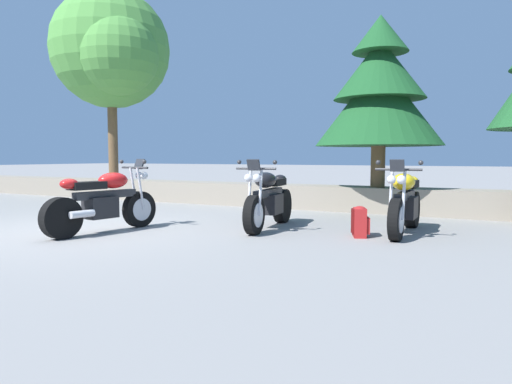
{
  "coord_description": "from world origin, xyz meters",
  "views": [
    {
      "loc": [
        6.01,
        -5.28,
        1.21
      ],
      "look_at": [
        2.7,
        1.2,
        0.65
      ],
      "focal_mm": 31.96,
      "sensor_mm": 36.0,
      "label": 1
    }
  ],
  "objects_px": {
    "pine_tree_mid_left": "(379,91)",
    "motorcycle_black_centre": "(269,200)",
    "motorcycle_yellow_far_right": "(405,203)",
    "motorcycle_red_near_left": "(105,202)",
    "leafy_tree_far_left": "(112,51)",
    "rider_backpack": "(360,221)"
  },
  "relations": [
    {
      "from": "motorcycle_red_near_left",
      "to": "pine_tree_mid_left",
      "type": "distance_m",
      "value": 6.12
    },
    {
      "from": "motorcycle_yellow_far_right",
      "to": "leafy_tree_far_left",
      "type": "distance_m",
      "value": 9.89
    },
    {
      "from": "motorcycle_red_near_left",
      "to": "leafy_tree_far_left",
      "type": "height_order",
      "value": "leafy_tree_far_left"
    },
    {
      "from": "leafy_tree_far_left",
      "to": "pine_tree_mid_left",
      "type": "height_order",
      "value": "leafy_tree_far_left"
    },
    {
      "from": "motorcycle_red_near_left",
      "to": "rider_backpack",
      "type": "bearing_deg",
      "value": 20.89
    },
    {
      "from": "pine_tree_mid_left",
      "to": "motorcycle_red_near_left",
      "type": "bearing_deg",
      "value": -125.32
    },
    {
      "from": "rider_backpack",
      "to": "leafy_tree_far_left",
      "type": "distance_m",
      "value": 9.71
    },
    {
      "from": "motorcycle_red_near_left",
      "to": "leafy_tree_far_left",
      "type": "xyz_separation_m",
      "value": [
        -4.4,
        4.76,
        3.81
      ]
    },
    {
      "from": "leafy_tree_far_left",
      "to": "pine_tree_mid_left",
      "type": "relative_size",
      "value": 1.51
    },
    {
      "from": "motorcycle_black_centre",
      "to": "rider_backpack",
      "type": "bearing_deg",
      "value": -5.24
    },
    {
      "from": "motorcycle_red_near_left",
      "to": "rider_backpack",
      "type": "distance_m",
      "value": 4.04
    },
    {
      "from": "rider_backpack",
      "to": "pine_tree_mid_left",
      "type": "height_order",
      "value": "pine_tree_mid_left"
    },
    {
      "from": "motorcycle_black_centre",
      "to": "motorcycle_yellow_far_right",
      "type": "height_order",
      "value": "same"
    },
    {
      "from": "motorcycle_red_near_left",
      "to": "leafy_tree_far_left",
      "type": "distance_m",
      "value": 7.52
    },
    {
      "from": "rider_backpack",
      "to": "pine_tree_mid_left",
      "type": "distance_m",
      "value": 4.05
    },
    {
      "from": "pine_tree_mid_left",
      "to": "motorcycle_black_centre",
      "type": "bearing_deg",
      "value": -110.43
    },
    {
      "from": "motorcycle_yellow_far_right",
      "to": "motorcycle_red_near_left",
      "type": "bearing_deg",
      "value": -154.56
    },
    {
      "from": "motorcycle_red_near_left",
      "to": "motorcycle_yellow_far_right",
      "type": "relative_size",
      "value": 1.0
    },
    {
      "from": "motorcycle_black_centre",
      "to": "motorcycle_yellow_far_right",
      "type": "bearing_deg",
      "value": 12.27
    },
    {
      "from": "motorcycle_red_near_left",
      "to": "motorcycle_black_centre",
      "type": "height_order",
      "value": "same"
    },
    {
      "from": "motorcycle_red_near_left",
      "to": "rider_backpack",
      "type": "relative_size",
      "value": 4.38
    },
    {
      "from": "leafy_tree_far_left",
      "to": "motorcycle_red_near_left",
      "type": "bearing_deg",
      "value": -47.24
    }
  ]
}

